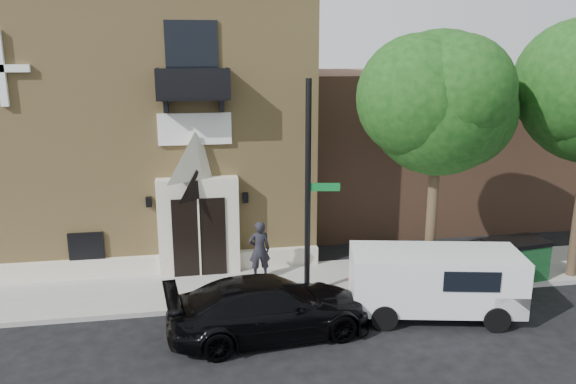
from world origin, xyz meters
name	(u,v)px	position (x,y,z in m)	size (l,w,h in m)	color
ground	(238,310)	(0.00, 0.00, 0.00)	(120.00, 120.00, 0.00)	black
sidewalk	(265,285)	(1.00, 1.50, 0.07)	(42.00, 3.00, 0.15)	gray
church	(143,120)	(-2.99, 7.95, 4.63)	(12.20, 11.01, 9.30)	#A7864E
neighbour_building	(478,141)	(12.00, 9.00, 3.20)	(18.00, 8.00, 6.40)	brown
street_tree_left	(441,102)	(6.03, 0.35, 5.87)	(4.97, 4.38, 7.77)	#38281C
black_sedan	(270,307)	(0.73, -1.57, 0.78)	(2.18, 5.36, 1.56)	black
cargo_van	(441,281)	(5.60, -1.30, 1.06)	(4.94, 2.76, 1.91)	silver
street_sign	(308,190)	(2.18, 0.53, 3.38)	(1.01, 1.10, 6.42)	black
fire_hydrant	(356,279)	(3.63, 0.34, 0.56)	(0.47, 0.38, 0.83)	#A30225
dumpster	(514,259)	(8.96, 0.51, 0.80)	(2.12, 1.40, 1.29)	#103D1B
planter	(207,261)	(-0.78, 2.74, 0.54)	(0.69, 0.60, 0.77)	#3B6528
pedestrian_near	(260,250)	(0.88, 1.93, 1.10)	(0.69, 0.46, 1.91)	black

